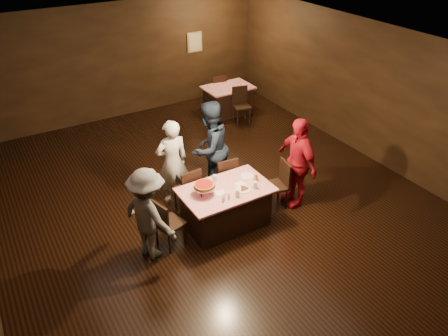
{
  "coord_description": "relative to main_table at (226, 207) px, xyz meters",
  "views": [
    {
      "loc": [
        -3.41,
        -6.0,
        5.1
      ],
      "look_at": [
        0.02,
        -0.28,
        1.0
      ],
      "focal_mm": 35.0,
      "sensor_mm": 36.0,
      "label": 1
    }
  ],
  "objects": [
    {
      "name": "plate_empty",
      "position": [
        0.55,
        0.15,
        0.39
      ],
      "size": [
        0.25,
        0.25,
        0.01
      ],
      "primitive_type": "cylinder",
      "color": "white",
      "rests_on": "main_table"
    },
    {
      "name": "pizza_stand",
      "position": [
        -0.4,
        0.05,
        0.57
      ],
      "size": [
        0.38,
        0.38,
        0.22
      ],
      "color": "black",
      "rests_on": "main_table"
    },
    {
      "name": "chair_back_far",
      "position": [
        2.6,
        4.79,
        0.09
      ],
      "size": [
        0.49,
        0.49,
        0.95
      ],
      "primitive_type": "cube",
      "rotation": [
        0.0,
        0.0,
        2.97
      ],
      "color": "black",
      "rests_on": "ground"
    },
    {
      "name": "diner_navy_hoodie",
      "position": [
        0.32,
        1.14,
        0.58
      ],
      "size": [
        1.14,
        1.02,
        1.92
      ],
      "primitive_type": "imported",
      "rotation": [
        0.0,
        0.0,
        3.52
      ],
      "color": "#172031",
      "rests_on": "ground"
    },
    {
      "name": "glass_amber",
      "position": [
        0.6,
        -0.05,
        0.46
      ],
      "size": [
        0.08,
        0.08,
        0.14
      ],
      "primitive_type": "cylinder",
      "color": "#BF7F26",
      "rests_on": "main_table"
    },
    {
      "name": "back_table",
      "position": [
        2.6,
        4.19,
        0.0
      ],
      "size": [
        1.3,
        0.9,
        0.77
      ],
      "primitive_type": "cube",
      "color": "#B70C1A",
      "rests_on": "ground"
    },
    {
      "name": "chair_far_left",
      "position": [
        -0.4,
        0.75,
        0.09
      ],
      "size": [
        0.45,
        0.45,
        0.95
      ],
      "primitive_type": "cube",
      "rotation": [
        0.0,
        0.0,
        3.21
      ],
      "color": "black",
      "rests_on": "ground"
    },
    {
      "name": "glass_front_right",
      "position": [
        0.45,
        -0.25,
        0.46
      ],
      "size": [
        0.08,
        0.08,
        0.14
      ],
      "primitive_type": "cylinder",
      "color": "silver",
      "rests_on": "main_table"
    },
    {
      "name": "napkin_left",
      "position": [
        -0.15,
        -0.05,
        0.39
      ],
      "size": [
        0.21,
        0.21,
        0.01
      ],
      "primitive_type": "cube",
      "rotation": [
        0.0,
        0.0,
        -0.35
      ],
      "color": "white",
      "rests_on": "main_table"
    },
    {
      "name": "chair_back_near",
      "position": [
        2.6,
        3.49,
        0.09
      ],
      "size": [
        0.51,
        0.51,
        0.95
      ],
      "primitive_type": "cube",
      "rotation": [
        0.0,
        0.0,
        -0.24
      ],
      "color": "black",
      "rests_on": "ground"
    },
    {
      "name": "main_table",
      "position": [
        0.0,
        0.0,
        0.0
      ],
      "size": [
        1.6,
        1.0,
        0.77
      ],
      "primitive_type": "cube",
      "color": "#B80C1F",
      "rests_on": "ground"
    },
    {
      "name": "room",
      "position": [
        0.13,
        0.59,
        1.75
      ],
      "size": [
        10.0,
        10.04,
        3.02
      ],
      "color": "black",
      "rests_on": "ground"
    },
    {
      "name": "diner_grey_knit",
      "position": [
        -1.47,
        -0.04,
        0.43
      ],
      "size": [
        0.96,
        1.21,
        1.64
      ],
      "primitive_type": "imported",
      "rotation": [
        0.0,
        0.0,
        1.96
      ],
      "color": "#58595D",
      "rests_on": "ground"
    },
    {
      "name": "diner_red_shirt",
      "position": [
        1.5,
        -0.1,
        0.52
      ],
      "size": [
        0.49,
        1.08,
        1.81
      ],
      "primitive_type": "imported",
      "rotation": [
        0.0,
        0.0,
        -1.62
      ],
      "color": "#AF1121",
      "rests_on": "ground"
    },
    {
      "name": "diner_white_jacket",
      "position": [
        -0.48,
        1.17,
        0.48
      ],
      "size": [
        0.65,
        0.45,
        1.73
      ],
      "primitive_type": "imported",
      "rotation": [
        0.0,
        0.0,
        3.09
      ],
      "color": "silver",
      "rests_on": "ground"
    },
    {
      "name": "napkin_center",
      "position": [
        0.3,
        0.0,
        0.39
      ],
      "size": [
        0.19,
        0.19,
        0.01
      ],
      "primitive_type": "cube",
      "rotation": [
        0.0,
        0.0,
        0.21
      ],
      "color": "white",
      "rests_on": "main_table"
    },
    {
      "name": "condiments",
      "position": [
        -0.18,
        -0.28,
        0.43
      ],
      "size": [
        0.17,
        0.1,
        0.09
      ],
      "color": "silver",
      "rests_on": "main_table"
    },
    {
      "name": "chair_far_right",
      "position": [
        0.4,
        0.75,
        0.09
      ],
      "size": [
        0.46,
        0.46,
        0.95
      ],
      "primitive_type": "cube",
      "rotation": [
        0.0,
        0.0,
        3.05
      ],
      "color": "black",
      "rests_on": "ground"
    },
    {
      "name": "glass_back",
      "position": [
        -0.05,
        0.3,
        0.46
      ],
      "size": [
        0.08,
        0.08,
        0.14
      ],
      "primitive_type": "cylinder",
      "color": "silver",
      "rests_on": "main_table"
    },
    {
      "name": "chair_end_left",
      "position": [
        -1.1,
        0.0,
        0.09
      ],
      "size": [
        0.51,
        0.51,
        0.95
      ],
      "primitive_type": "cube",
      "rotation": [
        0.0,
        0.0,
        1.83
      ],
      "color": "black",
      "rests_on": "ground"
    },
    {
      "name": "chair_end_right",
      "position": [
        1.1,
        0.0,
        0.09
      ],
      "size": [
        0.5,
        0.5,
        0.95
      ],
      "primitive_type": "cube",
      "rotation": [
        0.0,
        0.0,
        -1.77
      ],
      "color": "black",
      "rests_on": "ground"
    },
    {
      "name": "plate_with_slice",
      "position": [
        0.25,
        -0.18,
        0.41
      ],
      "size": [
        0.25,
        0.25,
        0.06
      ],
      "color": "white",
      "rests_on": "main_table"
    },
    {
      "name": "glass_front_left",
      "position": [
        0.05,
        -0.3,
        0.46
      ],
      "size": [
        0.08,
        0.08,
        0.14
      ],
      "primitive_type": "cylinder",
      "color": "silver",
      "rests_on": "main_table"
    }
  ]
}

